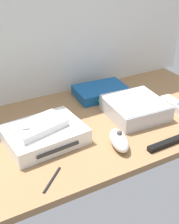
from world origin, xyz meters
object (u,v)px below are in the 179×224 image
object	(u,v)px
remote_wand	(179,108)
remote_nunchuk	(119,140)
game_console	(44,134)
network_router	(101,91)
mini_computer	(135,108)
remote_classic_pad	(39,126)
stylus_pen	(52,179)

from	to	relation	value
remote_wand	remote_nunchuk	xyz separation A→B (cm)	(-27.02, -6.17, 0.53)
game_console	network_router	size ratio (longest dim) A/B	1.18
game_console	remote_nunchuk	xyz separation A→B (cm)	(16.74, -11.87, -0.16)
remote_wand	network_router	bearing A→B (deg)	127.25
mini_computer	network_router	xyz separation A→B (cm)	(-2.74, 16.92, -0.94)
remote_wand	remote_nunchuk	size ratio (longest dim) A/B	1.38
network_router	remote_classic_pad	world-z (taller)	remote_classic_pad
network_router	remote_wand	size ratio (longest dim) A/B	1.26
network_router	stylus_pen	distance (cm)	45.43
mini_computer	network_router	size ratio (longest dim) A/B	0.96
remote_classic_pad	stylus_pen	distance (cm)	16.62
remote_wand	remote_nunchuk	distance (cm)	27.72
network_router	game_console	bearing A→B (deg)	-145.31
game_console	mini_computer	xyz separation A→B (cm)	(30.51, -0.28, 0.44)
remote_classic_pad	stylus_pen	bearing A→B (deg)	-114.37
remote_wand	remote_classic_pad	size ratio (longest dim) A/B	0.94
network_router	remote_nunchuk	world-z (taller)	remote_nunchuk
mini_computer	stylus_pen	bearing A→B (deg)	-156.29
stylus_pen	remote_classic_pad	bearing A→B (deg)	79.24
game_console	mini_computer	distance (cm)	30.51
mini_computer	network_router	distance (cm)	17.16
remote_wand	remote_classic_pad	xyz separation A→B (cm)	(-45.08, 5.70, 3.90)
remote_nunchuk	stylus_pen	distance (cm)	21.40
mini_computer	stylus_pen	distance (cm)	38.05
stylus_pen	game_console	bearing A→B (deg)	74.66
game_console	remote_wand	xyz separation A→B (cm)	(43.77, -5.70, -0.69)
network_router	mini_computer	bearing A→B (deg)	-77.03
game_console	stylus_pen	bearing A→B (deg)	-109.65
remote_wand	remote_nunchuk	bearing A→B (deg)	-165.50
game_console	remote_wand	bearing A→B (deg)	-11.73
remote_nunchuk	stylus_pen	xyz separation A→B (cm)	(-21.01, -3.68, -1.69)
game_console	remote_nunchuk	world-z (taller)	remote_nunchuk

